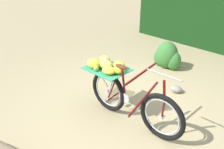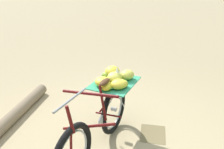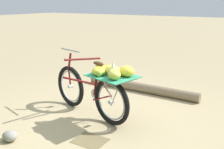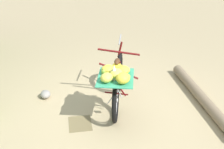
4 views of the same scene
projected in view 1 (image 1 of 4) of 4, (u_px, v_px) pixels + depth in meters
The scene contains 5 objects.
ground_plane at pixel (123, 110), 4.01m from camera, with size 60.00×60.00×0.00m, color tan.
bicycle at pixel (123, 89), 3.59m from camera, with size 1.80×0.88×1.03m.
shrub_cluster at pixel (167, 56), 5.45m from camera, with size 0.68×0.47×0.65m.
path_stone at pixel (176, 89), 4.51m from camera, with size 0.22×0.18×0.14m, color gray.
leaf_litter_patch at pixel (122, 93), 4.50m from camera, with size 0.44×0.36×0.01m, color olive.
Camera 1 is at (-1.41, 2.98, 2.36)m, focal length 36.70 mm.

